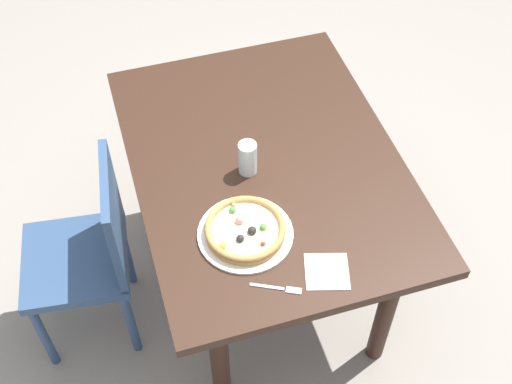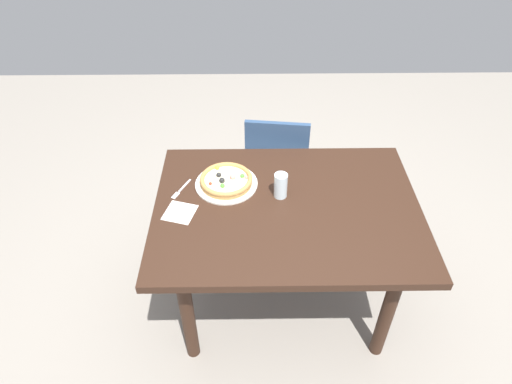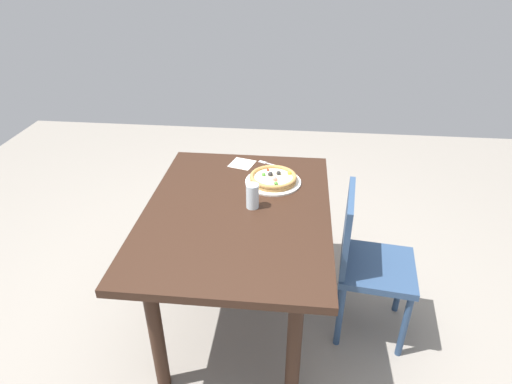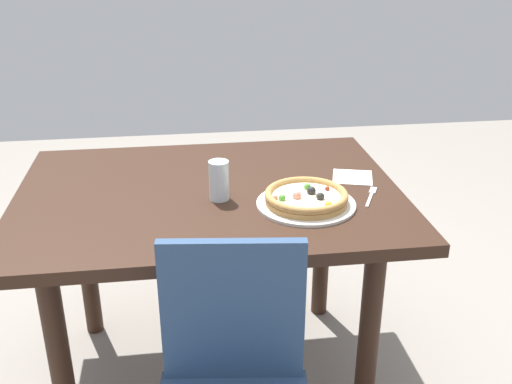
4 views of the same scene
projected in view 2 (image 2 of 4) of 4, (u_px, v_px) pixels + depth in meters
ground_plane at (281, 300)px, 2.72m from camera, size 6.00×6.00×0.00m
dining_table at (286, 221)px, 2.28m from camera, size 1.31×0.97×0.78m
chair_near at (277, 165)px, 2.93m from camera, size 0.45×0.45×0.89m
plate at (226, 184)px, 2.33m from camera, size 0.32×0.32×0.01m
pizza at (226, 180)px, 2.32m from camera, size 0.27×0.27×0.05m
fork at (180, 190)px, 2.30m from camera, size 0.09×0.15×0.00m
drinking_glass at (281, 185)px, 2.23m from camera, size 0.07×0.07×0.13m
napkin at (180, 212)px, 2.18m from camera, size 0.17×0.17×0.00m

